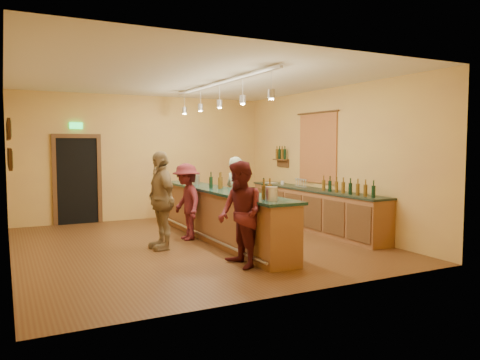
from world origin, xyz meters
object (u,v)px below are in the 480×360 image
bartender (237,196)px  customer_b (161,200)px  tasting_bar (220,211)px  bar_stool (219,197)px  back_counter (313,209)px  customer_a (240,214)px  customer_c (187,202)px

bartender → customer_b: customer_b is taller
tasting_bar → bar_stool: size_ratio=6.68×
bar_stool → bartender: bearing=-103.1°
back_counter → customer_a: (-2.97, -2.17, 0.36)m
customer_b → bar_stool: customer_b is taller
tasting_bar → bar_stool: 2.41m
customer_b → bar_stool: 3.26m
customer_c → bar_stool: bearing=139.5°
customer_a → bar_stool: 4.47m
tasting_bar → customer_c: 0.72m
back_counter → bar_stool: size_ratio=5.96×
customer_c → customer_b: bearing=-51.0°
customer_a → customer_b: (-0.72, 1.84, 0.07)m
back_counter → tasting_bar: (-2.42, -0.18, 0.12)m
customer_c → back_counter: bearing=85.5°
customer_b → customer_a: bearing=17.7°
bartender → customer_c: bartender is taller
customer_a → customer_c: customer_a is taller
bartender → customer_b: size_ratio=0.92×
back_counter → customer_a: customer_a is taller
tasting_bar → bar_stool: tasting_bar is taller
back_counter → tasting_bar: tasting_bar is taller
customer_a → tasting_bar: bearing=164.3°
back_counter → customer_c: size_ratio=2.91×
customer_c → bar_stool: customer_c is taller
bartender → bar_stool: 1.92m
back_counter → bartender: (-1.87, 0.16, 0.36)m
bartender → customer_a: bearing=139.1°
tasting_bar → customer_a: customer_a is taller
customer_b → bar_stool: (2.25, 2.35, -0.29)m
customer_a → bar_stool: (1.53, 4.19, -0.23)m
bartender → customer_c: (-1.10, 0.09, -0.06)m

